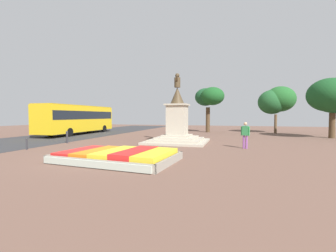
# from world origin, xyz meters

# --- Properties ---
(ground_plane) EXTENTS (77.68, 77.68, 0.00)m
(ground_plane) POSITION_xyz_m (0.00, 0.00, 0.00)
(ground_plane) COLOR brown
(flower_planter) EXTENTS (5.80, 3.82, 0.57)m
(flower_planter) POSITION_xyz_m (1.68, -0.81, 0.24)
(flower_planter) COLOR #38281C
(flower_planter) RESTS_ON ground_plane
(statue_monument) EXTENTS (4.71, 4.71, 5.50)m
(statue_monument) POSITION_xyz_m (2.57, 7.19, 1.26)
(statue_monument) COLOR #B2A893
(statue_monument) RESTS_ON ground_plane
(city_bus) EXTENTS (2.90, 11.22, 3.29)m
(city_bus) POSITION_xyz_m (-10.40, 11.82, 1.89)
(city_bus) COLOR gold
(city_bus) RESTS_ON ground_plane
(pedestrian_with_handbag) EXTENTS (0.54, 0.33, 1.72)m
(pedestrian_with_handbag) POSITION_xyz_m (7.64, 5.14, 1.00)
(pedestrian_with_handbag) COLOR #8C4C99
(pedestrian_with_handbag) RESTS_ON ground_plane
(kerb_bollard_mid_b) EXTENTS (0.11, 0.11, 0.74)m
(kerb_bollard_mid_b) POSITION_xyz_m (-5.55, 0.73, 0.39)
(kerb_bollard_mid_b) COLOR #2D2D33
(kerb_bollard_mid_b) RESTS_ON ground_plane
(kerb_bollard_north) EXTENTS (0.17, 0.17, 0.94)m
(kerb_bollard_north) POSITION_xyz_m (-5.54, 4.27, 0.50)
(kerb_bollard_north) COLOR #2D2D33
(kerb_bollard_north) RESTS_ON ground_plane
(park_tree_far_left) EXTENTS (4.37, 3.69, 5.72)m
(park_tree_far_left) POSITION_xyz_m (11.94, 20.01, 4.01)
(park_tree_far_left) COLOR brown
(park_tree_far_left) RESTS_ON ground_plane
(park_tree_behind_statue) EXTENTS (4.40, 4.34, 5.68)m
(park_tree_behind_statue) POSITION_xyz_m (15.76, 14.36, 4.02)
(park_tree_behind_statue) COLOR #4C3823
(park_tree_behind_statue) RESTS_ON ground_plane
(park_tree_far_right) EXTENTS (3.81, 3.65, 5.71)m
(park_tree_far_right) POSITION_xyz_m (3.86, 18.87, 4.50)
(park_tree_far_right) COLOR #4C3823
(park_tree_far_right) RESTS_ON ground_plane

